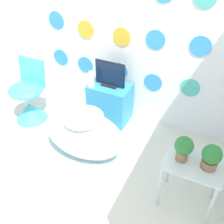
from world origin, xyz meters
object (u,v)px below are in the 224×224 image
Objects in this scene: chair at (29,101)px; tv at (110,75)px; bathtub at (84,134)px; vase at (91,80)px; potted_plant_left at (184,147)px; potted_plant_right at (211,157)px.

chair is 1.14m from tv.
bathtub is 0.71m from vase.
tv is 0.24m from vase.
chair is 2.08× the size of tv.
potted_plant_left reaches higher than vase.
tv reaches higher than bathtub.
tv is at bearing 31.05° from vase.
potted_plant_right reaches higher than vase.
potted_plant_left is at bearing -10.82° from chair.
potted_plant_right is at bearing 2.66° from potted_plant_left.
bathtub is 2.38× the size of tv.
potted_plant_right reaches higher than bathtub.
chair is at bearing -154.68° from tv.
potted_plant_right is (0.23, 0.01, -0.01)m from potted_plant_left.
vase is at bearing -148.95° from tv.
bathtub is 1.15× the size of chair.
potted_plant_left is 0.23m from potted_plant_right.
potted_plant_left reaches higher than potted_plant_right.
potted_plant_right is at bearing -32.18° from tv.
bathtub is 1.20m from potted_plant_left.
potted_plant_right is at bearing -25.17° from vase.
potted_plant_right is (1.34, -0.16, 0.40)m from bathtub.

